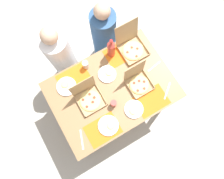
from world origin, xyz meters
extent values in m
plane|color=beige|center=(0.00, 0.00, 0.00)|extent=(6.00, 6.00, 0.00)
cylinder|color=#3F3328|center=(-0.63, -0.42, 0.36)|extent=(0.07, 0.07, 0.72)
cylinder|color=#3F3328|center=(0.63, -0.42, 0.36)|extent=(0.07, 0.07, 0.72)
cylinder|color=#3F3328|center=(-0.63, 0.42, 0.36)|extent=(0.07, 0.07, 0.72)
cylinder|color=#3F3328|center=(0.63, 0.42, 0.36)|extent=(0.07, 0.07, 0.72)
cube|color=#936D47|center=(0.00, 0.00, 0.73)|extent=(1.38, 0.97, 0.03)
cube|color=orange|center=(-0.31, -0.33, 0.75)|extent=(0.36, 0.26, 0.00)
cube|color=orange|center=(0.31, -0.33, 0.75)|extent=(0.36, 0.26, 0.00)
cube|color=orange|center=(-0.31, 0.33, 0.75)|extent=(0.36, 0.26, 0.00)
cube|color=orange|center=(0.31, 0.33, 0.75)|extent=(0.36, 0.26, 0.00)
cube|color=tan|center=(-0.27, 0.01, 0.75)|extent=(0.28, 0.28, 0.01)
cube|color=tan|center=(-0.40, 0.01, 0.77)|extent=(0.01, 0.28, 0.03)
cube|color=tan|center=(-0.13, 0.01, 0.77)|extent=(0.01, 0.28, 0.03)
cube|color=tan|center=(-0.27, -0.12, 0.77)|extent=(0.28, 0.01, 0.03)
cube|color=tan|center=(-0.27, 0.15, 0.77)|extent=(0.28, 0.01, 0.03)
cylinder|color=#E0B76B|center=(-0.27, 0.01, 0.76)|extent=(0.24, 0.24, 0.01)
cylinder|color=#EFD67F|center=(-0.27, 0.01, 0.77)|extent=(0.22, 0.22, 0.00)
cylinder|color=red|center=(-0.22, 0.02, 0.77)|extent=(0.03, 0.03, 0.00)
cylinder|color=red|center=(-0.24, 0.07, 0.77)|extent=(0.03, 0.03, 0.00)
cylinder|color=red|center=(-0.34, 0.06, 0.77)|extent=(0.03, 0.03, 0.00)
cylinder|color=red|center=(-0.34, -0.03, 0.77)|extent=(0.03, 0.03, 0.00)
cylinder|color=red|center=(-0.26, -0.02, 0.77)|extent=(0.03, 0.03, 0.00)
cube|color=tan|center=(-0.27, 0.15, 0.92)|extent=(0.28, 0.01, 0.28)
cube|color=tan|center=(0.45, 0.28, 0.75)|extent=(0.29, 0.29, 0.01)
cube|color=tan|center=(0.31, 0.28, 0.77)|extent=(0.01, 0.29, 0.03)
cube|color=tan|center=(0.60, 0.28, 0.77)|extent=(0.01, 0.29, 0.03)
cube|color=tan|center=(0.45, 0.14, 0.77)|extent=(0.29, 0.01, 0.03)
cube|color=tan|center=(0.45, 0.42, 0.77)|extent=(0.29, 0.01, 0.03)
cylinder|color=#E0B76B|center=(0.45, 0.28, 0.76)|extent=(0.26, 0.26, 0.01)
cylinder|color=#EFD67F|center=(0.45, 0.28, 0.77)|extent=(0.23, 0.23, 0.00)
cylinder|color=red|center=(0.50, 0.27, 0.77)|extent=(0.03, 0.03, 0.00)
cylinder|color=red|center=(0.46, 0.32, 0.77)|extent=(0.03, 0.03, 0.00)
cylinder|color=red|center=(0.38, 0.29, 0.77)|extent=(0.03, 0.03, 0.00)
cylinder|color=red|center=(0.44, 0.19, 0.77)|extent=(0.03, 0.03, 0.00)
cube|color=tan|center=(0.45, 0.45, 0.93)|extent=(0.29, 0.05, 0.29)
cube|color=tan|center=(0.29, -0.11, 0.75)|extent=(0.26, 0.26, 0.01)
cube|color=tan|center=(0.17, -0.11, 0.77)|extent=(0.01, 0.26, 0.03)
cube|color=tan|center=(0.42, -0.11, 0.77)|extent=(0.01, 0.26, 0.03)
cube|color=tan|center=(0.29, -0.23, 0.77)|extent=(0.26, 0.01, 0.03)
cube|color=tan|center=(0.29, 0.02, 0.77)|extent=(0.26, 0.01, 0.03)
cylinder|color=#E0B76B|center=(0.29, -0.11, 0.76)|extent=(0.22, 0.22, 0.01)
cylinder|color=#EFD67F|center=(0.29, -0.11, 0.77)|extent=(0.20, 0.20, 0.00)
cylinder|color=red|center=(0.35, -0.11, 0.77)|extent=(0.03, 0.03, 0.00)
cylinder|color=red|center=(0.31, -0.07, 0.77)|extent=(0.03, 0.03, 0.00)
cylinder|color=red|center=(0.25, -0.06, 0.77)|extent=(0.03, 0.03, 0.00)
cylinder|color=red|center=(0.24, -0.16, 0.77)|extent=(0.03, 0.03, 0.00)
cylinder|color=red|center=(0.31, -0.18, 0.77)|extent=(0.03, 0.03, 0.00)
cube|color=tan|center=(0.29, 0.03, 0.91)|extent=(0.26, 0.02, 0.26)
cylinder|color=white|center=(-0.42, 0.29, 0.75)|extent=(0.22, 0.22, 0.01)
cylinder|color=white|center=(-0.42, 0.29, 0.76)|extent=(0.22, 0.22, 0.01)
cylinder|color=#E0B76B|center=(-0.43, 0.31, 0.77)|extent=(0.09, 0.09, 0.01)
cylinder|color=#EFD67F|center=(-0.43, 0.31, 0.78)|extent=(0.08, 0.08, 0.00)
cylinder|color=white|center=(0.09, -0.31, 0.75)|extent=(0.20, 0.20, 0.01)
cylinder|color=white|center=(0.09, -0.31, 0.76)|extent=(0.21, 0.21, 0.01)
cylinder|color=#E0B76B|center=(0.07, -0.33, 0.77)|extent=(0.08, 0.08, 0.01)
cylinder|color=#EFD67F|center=(0.07, -0.33, 0.78)|extent=(0.07, 0.07, 0.00)
cylinder|color=white|center=(0.04, 0.18, 0.75)|extent=(0.20, 0.20, 0.01)
cylinder|color=white|center=(0.04, 0.18, 0.76)|extent=(0.21, 0.21, 0.01)
cylinder|color=#E0B76B|center=(0.07, 0.19, 0.77)|extent=(0.08, 0.08, 0.01)
cylinder|color=#EFD67F|center=(0.07, 0.19, 0.78)|extent=(0.07, 0.07, 0.00)
cylinder|color=white|center=(-0.24, -0.32, 0.75)|extent=(0.21, 0.21, 0.01)
cylinder|color=white|center=(-0.24, -0.32, 0.76)|extent=(0.22, 0.22, 0.01)
cylinder|color=#E0B76B|center=(-0.21, -0.34, 0.77)|extent=(0.09, 0.09, 0.01)
cylinder|color=#EFD67F|center=(-0.21, -0.34, 0.78)|extent=(0.08, 0.08, 0.00)
cylinder|color=#B2382D|center=(0.21, 0.38, 0.86)|extent=(0.09, 0.09, 0.22)
cone|color=#B2382D|center=(0.21, 0.38, 0.99)|extent=(0.09, 0.09, 0.04)
cylinder|color=#B2382D|center=(0.21, 0.38, 1.03)|extent=(0.03, 0.03, 0.06)
cylinder|color=red|center=(0.21, 0.38, 1.07)|extent=(0.03, 0.03, 0.01)
cylinder|color=#BF4742|center=(-0.07, -0.15, 0.80)|extent=(0.07, 0.07, 0.10)
cylinder|color=silver|center=(-0.12, 0.39, 0.80)|extent=(0.07, 0.07, 0.11)
cube|color=#B7B7BC|center=(0.53, -0.33, 0.75)|extent=(0.18, 0.14, 0.00)
cube|color=#B7B7BC|center=(0.56, -0.01, 0.75)|extent=(0.19, 0.05, 0.00)
cube|color=#B7B7BC|center=(-0.55, -0.31, 0.75)|extent=(0.09, 0.20, 0.00)
cylinder|color=white|center=(-0.31, 0.74, 0.49)|extent=(0.32, 0.32, 0.98)
sphere|color=#D1A889|center=(-0.31, 0.74, 1.08)|extent=(0.19, 0.19, 0.19)
cylinder|color=#33598C|center=(0.31, 0.74, 0.47)|extent=(0.32, 0.32, 0.94)
sphere|color=#D1A889|center=(0.31, 0.74, 1.04)|extent=(0.19, 0.19, 0.19)
camera|label=1|loc=(-0.27, -0.46, 2.90)|focal=31.73mm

